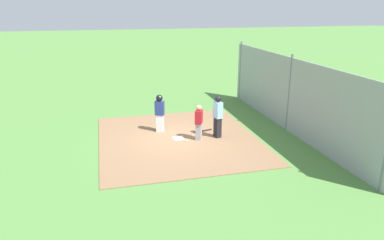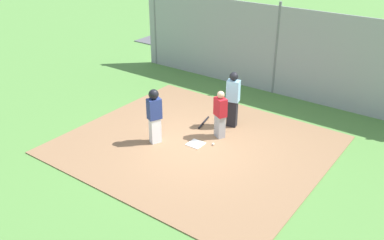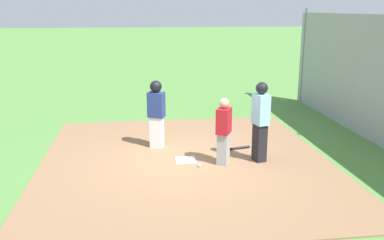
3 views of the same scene
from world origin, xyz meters
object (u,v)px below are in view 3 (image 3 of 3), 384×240
object	(u,v)px
catcher	(224,131)
umpire	(260,120)
runner	(156,110)
home_plate	(185,160)
baseball_bat	(234,149)
baseball	(199,165)

from	to	relation	value
catcher	umpire	xyz separation A→B (m)	(0.08, -0.83, 0.19)
catcher	runner	xyz separation A→B (m)	(1.34, 1.38, 0.20)
home_plate	runner	distance (m)	1.51
home_plate	runner	world-z (taller)	runner
umpire	home_plate	bearing A→B (deg)	-21.81
umpire	runner	size ratio (longest dim) A/B	1.08
home_plate	baseball_bat	bearing A→B (deg)	-64.98
baseball	baseball_bat	bearing A→B (deg)	-44.31
runner	baseball_bat	bearing A→B (deg)	99.83
umpire	baseball	world-z (taller)	umpire
runner	baseball_bat	size ratio (longest dim) A/B	1.94
baseball_bat	baseball	world-z (taller)	baseball
runner	baseball_bat	distance (m)	2.09
catcher	runner	size ratio (longest dim) A/B	0.89
umpire	catcher	bearing A→B (deg)	-8.47
runner	baseball	world-z (taller)	runner
umpire	baseball_bat	size ratio (longest dim) A/B	2.09
umpire	baseball	xyz separation A→B (m)	(-0.22, 1.38, -0.91)
home_plate	baseball	world-z (taller)	baseball
baseball	umpire	bearing A→B (deg)	-81.11
catcher	baseball	xyz separation A→B (m)	(-0.13, 0.55, -0.71)
runner	baseball_bat	xyz separation A→B (m)	(-0.45, -1.83, -0.92)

